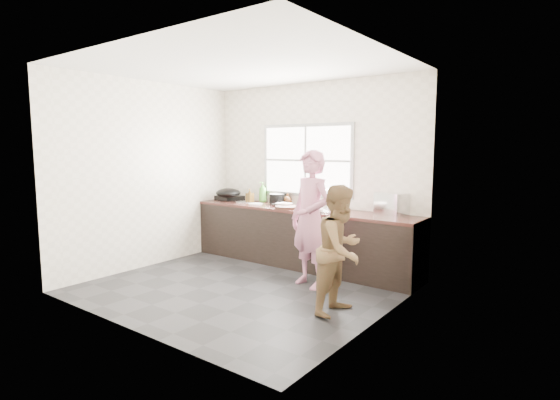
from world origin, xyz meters
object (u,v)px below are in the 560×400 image
Objects in this scene: black_pot at (277,199)px; burner at (230,197)px; person_side at (341,250)px; bowl_crabs at (337,211)px; plate_food at (256,204)px; bottle_brown_short at (287,199)px; woman at (311,223)px; bowl_held at (318,210)px; bottle_green at (263,192)px; dish_rack at (392,204)px; cutting_board at (288,207)px; wok at (228,193)px; bottle_brown_tall at (250,196)px; pot_lid_right at (243,201)px; glass_jar at (262,199)px; bowl_mince at (284,205)px; pot_lid_left at (243,202)px.

black_pot reaches higher than burner.
bowl_crabs is (-0.69, 1.14, 0.21)m from person_side.
plate_food is 0.50m from bottle_brown_short.
woman is at bearing -35.75° from black_pot.
bowl_held is 0.46× the size of burner.
dish_rack is (2.21, 0.00, -0.02)m from bottle_green.
wok reaches higher than cutting_board.
plate_food is 0.55× the size of wok.
bottle_green is at bearing 50.99° from bottle_brown_tall.
pot_lid_right is (-0.37, 0.13, -0.00)m from plate_food.
bowl_held is (-0.96, 1.08, 0.21)m from person_side.
bottle_brown_short is at bearing 153.03° from woman.
bowl_crabs is at bearing -12.47° from black_pot.
bottle_green is at bearing 166.67° from bowl_crabs.
bowl_crabs is 1.32× the size of bottle_brown_short.
woman reaches higher than bottle_green.
glass_jar is at bearing 154.88° from cutting_board.
wok reaches higher than bowl_mince.
person_side reaches higher than cutting_board.
wok reaches higher than black_pot.
plate_food is (-2.19, 1.21, 0.19)m from person_side.
bottle_green reaches higher than glass_jar.
plate_food is at bearing -173.30° from bowl_mince.
bottle_brown_short is 1.05m from wok.
bottle_brown_tall reaches higher than burner.
black_pot reaches higher than glass_jar.
glass_jar is 0.68m from burner.
woman reaches higher than pot_lid_left.
black_pot reaches higher than bowl_held.
bowl_mince is (-0.16, 0.12, 0.01)m from cutting_board.
wok is 0.30m from pot_lid_right.
bowl_held is 1.41m from bottle_green.
dish_rack reaches higher than pot_lid_left.
black_pot is 2.55× the size of glass_jar.
bottle_green is (-1.60, 0.38, 0.13)m from bowl_crabs.
woman is 7.19× the size of plate_food.
woman is 2.43m from burner.
bottle_brown_tall is 0.40m from wok.
burner is at bearing 176.17° from black_pot.
person_side is 2.77m from bottle_green.
dish_rack is at bearing 0.70° from burner.
cutting_board is 0.48m from black_pot.
pot_lid_right is (-0.13, -0.01, -0.10)m from bottle_brown_tall.
plate_food is 0.39m from pot_lid_right.
cutting_board is at bearing 158.37° from woman.
woman is 1.18× the size of person_side.
bottle_green is 3.64× the size of glass_jar.
bottle_brown_tall is 0.16m from pot_lid_right.
bowl_crabs is at bearing -6.22° from pot_lid_right.
bowl_crabs is 0.57× the size of dish_rack.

